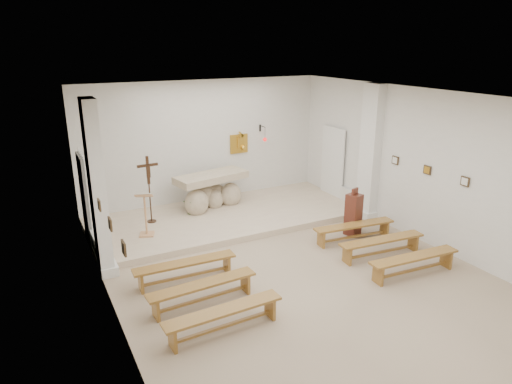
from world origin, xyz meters
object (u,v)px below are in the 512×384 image
bench_left_front (185,267)px  bench_right_second (382,243)px  bench_right_third (414,261)px  crucifix_stand (149,185)px  bench_left_second (203,288)px  altar (211,193)px  bench_right_front (354,228)px  bench_left_third (224,315)px  lectern (145,214)px  donation_pedestal (353,214)px

bench_left_front → bench_right_second: 4.23m
bench_right_third → crucifix_stand: bearing=133.4°
bench_left_second → bench_right_third: (4.13, -0.93, 0.00)m
altar → bench_right_front: altar is taller
crucifix_stand → bench_right_second: bearing=-47.6°
bench_left_front → bench_right_third: 4.53m
crucifix_stand → bench_right_third: size_ratio=0.84×
bench_right_front → bench_left_third: (-4.13, -1.86, 0.00)m
altar → bench_right_third: (2.22, -5.20, -0.23)m
bench_right_front → bench_left_second: same height
bench_left_second → bench_left_third: size_ratio=1.00×
lectern → bench_left_second: lectern is taller
crucifix_stand → bench_left_third: bearing=-94.7°
crucifix_stand → bench_left_front: 3.12m
donation_pedestal → bench_left_front: 4.37m
crucifix_stand → donation_pedestal: 5.02m
altar → bench_left_front: (-1.91, -3.34, -0.23)m
lectern → bench_right_second: 5.35m
bench_left_front → bench_left_third: size_ratio=1.00×
altar → bench_left_front: size_ratio=1.04×
lectern → bench_left_second: size_ratio=0.54×
bench_left_second → bench_right_second: size_ratio=1.00×
bench_left_second → lectern: bearing=90.1°
crucifix_stand → bench_right_third: (3.97, -4.86, -0.81)m
donation_pedestal → bench_left_front: bearing=168.4°
altar → bench_left_second: altar is taller
altar → bench_right_front: size_ratio=1.04×
altar → bench_left_second: 4.68m
bench_right_third → bench_left_front: bearing=159.9°
bench_left_second → bench_right_front: bearing=9.6°
bench_left_third → bench_left_front: bearing=87.8°
altar → crucifix_stand: size_ratio=1.24×
bench_right_second → bench_left_third: 4.23m
donation_pedestal → bench_left_second: size_ratio=0.58×
lectern → bench_right_second: bearing=-15.2°
donation_pedestal → bench_left_front: size_ratio=0.59×
bench_left_second → bench_left_third: bearing=-93.1°
crucifix_stand → bench_right_third: 6.33m
crucifix_stand → bench_right_front: size_ratio=0.84×
bench_left_front → crucifix_stand: bearing=89.2°
bench_left_front → bench_right_third: bearing=-22.1°
bench_right_front → bench_right_second: (0.00, -0.93, 0.00)m
bench_left_third → bench_right_second: bearing=10.5°
altar → bench_right_third: size_ratio=1.04×
donation_pedestal → bench_left_second: (-4.35, -1.25, -0.20)m
bench_right_front → donation_pedestal: bearing=61.1°
altar → bench_left_third: (-1.91, -5.20, -0.23)m
bench_right_second → crucifix_stand: bearing=140.6°
donation_pedestal → altar: bearing=113.2°
bench_left_front → bench_left_third: 1.86m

